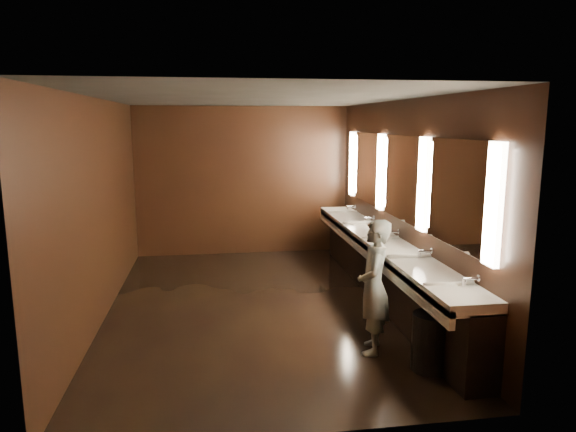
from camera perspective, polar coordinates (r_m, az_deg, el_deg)
The scene contains 10 objects.
floor at distance 7.18m, azimuth -3.36°, elevation -9.99°, with size 6.00×6.00×0.00m, color black.
ceiling at distance 6.74m, azimuth -3.61°, elevation 12.93°, with size 4.00×6.00×0.02m, color #2D2D2B.
wall_back at distance 9.79m, azimuth -5.04°, elevation 3.89°, with size 4.00×0.02×2.80m, color black.
wall_front at distance 3.91m, azimuth 0.44°, elevation -5.89°, with size 4.00×0.02×2.80m, color black.
wall_left at distance 6.94m, azimuth -20.15°, elevation 0.65°, with size 0.02×6.00×2.80m, color black.
wall_right at distance 7.27m, azimuth 12.42°, elevation 1.46°, with size 0.02×6.00×2.80m, color black.
sink_counter at distance 7.39m, azimuth 10.65°, elevation -5.51°, with size 0.55×5.40×1.01m.
mirror_band at distance 7.22m, azimuth 12.39°, elevation 4.20°, with size 0.06×5.03×1.15m.
person at distance 5.69m, azimuth 9.52°, elevation -7.76°, with size 0.54×0.35×1.48m, color #80ADBF.
trash_bin at distance 5.56m, azimuth 15.56°, elevation -13.33°, with size 0.38×0.38×0.59m, color black.
Camera 1 is at (-0.59, -6.71, 2.49)m, focal length 32.00 mm.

